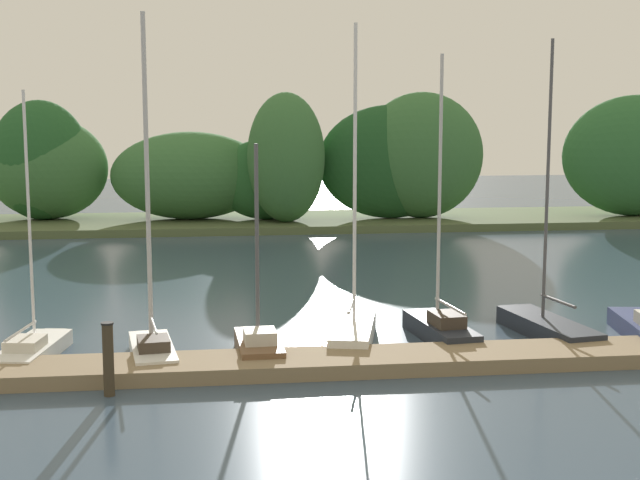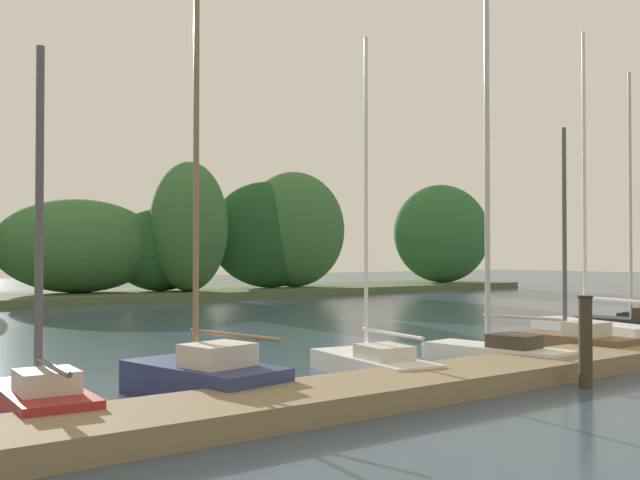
# 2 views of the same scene
# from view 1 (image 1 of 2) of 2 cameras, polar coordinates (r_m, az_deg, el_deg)

# --- Properties ---
(dock_pier) EXTENTS (31.66, 1.80, 0.35)m
(dock_pier) POSITION_cam_1_polar(r_m,az_deg,el_deg) (20.74, -12.26, -8.22)
(dock_pier) COLOR #847051
(dock_pier) RESTS_ON ground
(far_shore) EXTENTS (60.28, 8.00, 7.25)m
(far_shore) POSITION_cam_1_polar(r_m,az_deg,el_deg) (47.60, -3.85, 4.43)
(far_shore) COLOR #4C5B38
(far_shore) RESTS_ON ground
(sailboat_4) EXTENTS (1.53, 3.49, 6.54)m
(sailboat_4) POSITION_cam_1_polar(r_m,az_deg,el_deg) (22.86, -18.12, -6.60)
(sailboat_4) COLOR white
(sailboat_4) RESTS_ON ground
(sailboat_5) EXTENTS (1.38, 3.38, 8.33)m
(sailboat_5) POSITION_cam_1_polar(r_m,az_deg,el_deg) (21.91, -10.84, -6.44)
(sailboat_5) COLOR white
(sailboat_5) RESTS_ON ground
(sailboat_6) EXTENTS (1.12, 2.95, 5.26)m
(sailboat_6) POSITION_cam_1_polar(r_m,az_deg,el_deg) (21.87, -4.01, -6.71)
(sailboat_6) COLOR brown
(sailboat_6) RESTS_ON ground
(sailboat_7) EXTENTS (1.86, 4.06, 8.26)m
(sailboat_7) POSITION_cam_1_polar(r_m,az_deg,el_deg) (23.31, 2.20, -5.67)
(sailboat_7) COLOR white
(sailboat_7) RESTS_ON ground
(sailboat_8) EXTENTS (1.33, 3.71, 7.51)m
(sailboat_8) POSITION_cam_1_polar(r_m,az_deg,el_deg) (23.75, 7.74, -5.48)
(sailboat_8) COLOR #232833
(sailboat_8) RESTS_ON ground
(sailboat_9) EXTENTS (1.65, 4.25, 7.93)m
(sailboat_9) POSITION_cam_1_polar(r_m,az_deg,el_deg) (24.75, 14.35, -5.24)
(sailboat_9) COLOR #232833
(sailboat_9) RESTS_ON ground
(mooring_piling_1) EXTENTS (0.27, 0.27, 1.60)m
(mooring_piling_1) POSITION_cam_1_polar(r_m,az_deg,el_deg) (19.35, -13.56, -7.51)
(mooring_piling_1) COLOR #3D3323
(mooring_piling_1) RESTS_ON ground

